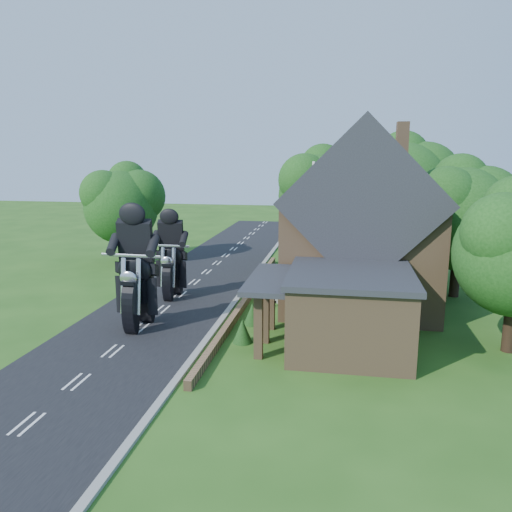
% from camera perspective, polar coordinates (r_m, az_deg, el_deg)
% --- Properties ---
extents(ground, '(120.00, 120.00, 0.00)m').
position_cam_1_polar(ground, '(25.27, -13.06, -8.02)').
color(ground, '#275217').
rests_on(ground, ground).
extents(road, '(7.00, 80.00, 0.02)m').
position_cam_1_polar(road, '(25.27, -13.06, -8.00)').
color(road, black).
rests_on(road, ground).
extents(kerb, '(0.30, 80.00, 0.12)m').
position_cam_1_polar(kerb, '(24.10, -4.96, -8.57)').
color(kerb, gray).
rests_on(kerb, ground).
extents(garden_wall, '(0.30, 22.00, 0.40)m').
position_cam_1_polar(garden_wall, '(28.54, -1.11, -5.01)').
color(garden_wall, olive).
rests_on(garden_wall, ground).
extents(house, '(9.54, 8.64, 10.24)m').
position_cam_1_polar(house, '(28.14, 11.75, 3.16)').
color(house, olive).
rests_on(house, ground).
extents(annex, '(7.05, 5.94, 3.44)m').
position_cam_1_polar(annex, '(22.05, 10.32, -5.98)').
color(annex, olive).
rests_on(annex, ground).
extents(tree_house_right, '(6.51, 6.00, 8.40)m').
position_cam_1_polar(tree_house_right, '(31.42, 23.02, 4.89)').
color(tree_house_right, black).
rests_on(tree_house_right, ground).
extents(tree_behind_house, '(7.81, 7.20, 10.08)m').
position_cam_1_polar(tree_behind_house, '(38.32, 17.03, 7.91)').
color(tree_behind_house, black).
rests_on(tree_behind_house, ground).
extents(tree_behind_left, '(6.94, 6.40, 9.16)m').
position_cam_1_polar(tree_behind_left, '(39.08, 7.95, 7.64)').
color(tree_behind_left, black).
rests_on(tree_behind_left, ground).
extents(tree_far_road, '(6.08, 5.60, 7.84)m').
position_cam_1_polar(tree_far_road, '(39.69, -14.62, 6.14)').
color(tree_far_road, black).
rests_on(tree_far_road, ground).
extents(shrub_a, '(0.90, 0.90, 1.10)m').
position_cam_1_polar(shrub_a, '(22.66, -1.55, -8.55)').
color(shrub_a, '#153812').
rests_on(shrub_a, ground).
extents(shrub_b, '(0.90, 0.90, 1.10)m').
position_cam_1_polar(shrub_b, '(24.98, -0.40, -6.61)').
color(shrub_b, '#153812').
rests_on(shrub_b, ground).
extents(shrub_c, '(0.90, 0.90, 1.10)m').
position_cam_1_polar(shrub_c, '(27.33, 0.55, -5.00)').
color(shrub_c, '#153812').
rests_on(shrub_c, ground).
extents(shrub_d, '(0.90, 0.90, 1.10)m').
position_cam_1_polar(shrub_d, '(32.10, 2.02, -2.49)').
color(shrub_d, '#153812').
rests_on(shrub_d, ground).
extents(shrub_e, '(0.90, 0.90, 1.10)m').
position_cam_1_polar(shrub_e, '(34.51, 2.60, -1.49)').
color(shrub_e, '#153812').
rests_on(shrub_e, ground).
extents(shrub_f, '(0.90, 0.90, 1.10)m').
position_cam_1_polar(shrub_f, '(36.93, 3.10, -0.63)').
color(shrub_f, '#153812').
rests_on(shrub_f, ground).
extents(motorcycle_lead, '(0.58, 2.00, 1.84)m').
position_cam_1_polar(motorcycle_lead, '(24.94, -13.23, -6.06)').
color(motorcycle_lead, black).
rests_on(motorcycle_lead, ground).
extents(motorcycle_follow, '(0.46, 1.72, 1.59)m').
position_cam_1_polar(motorcycle_follow, '(29.75, -9.51, -3.29)').
color(motorcycle_follow, black).
rests_on(motorcycle_follow, ground).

